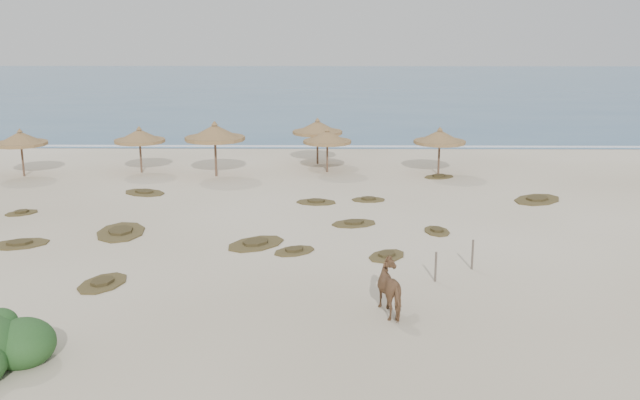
{
  "coord_description": "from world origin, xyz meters",
  "views": [
    {
      "loc": [
        0.96,
        -24.49,
        8.59
      ],
      "look_at": [
        0.64,
        5.0,
        1.26
      ],
      "focal_mm": 40.0,
      "sensor_mm": 36.0,
      "label": 1
    }
  ],
  "objects": [
    {
      "name": "fence_post_far",
      "position": [
        6.16,
        -0.19,
        0.55
      ],
      "size": [
        0.1,
        0.1,
        1.1
      ],
      "primitive_type": "cylinder",
      "rotation": [
        0.0,
        0.0,
        -0.37
      ],
      "color": "brown",
      "rests_on": "ground"
    },
    {
      "name": "foam_line",
      "position": [
        0.0,
        26.0,
        0.0
      ],
      "size": [
        70.0,
        0.6,
        0.01
      ],
      "primitive_type": "cube",
      "color": "silver",
      "rests_on": "ground"
    },
    {
      "name": "palapa_4",
      "position": [
        0.94,
        16.99,
        2.07
      ],
      "size": [
        3.56,
        3.56,
        2.67
      ],
      "rotation": [
        0.0,
        0.0,
        0.3
      ],
      "color": "brown",
      "rests_on": "ground"
    },
    {
      "name": "scrub_3",
      "position": [
        2.13,
        5.66,
        0.05
      ],
      "size": [
        2.35,
        1.9,
        0.16
      ],
      "rotation": [
        0.0,
        0.0,
        0.33
      ],
      "color": "brown",
      "rests_on": "ground"
    },
    {
      "name": "scrub_5",
      "position": [
        11.44,
        10.13,
        0.05
      ],
      "size": [
        3.43,
        3.4,
        0.16
      ],
      "rotation": [
        0.0,
        0.0,
        0.77
      ],
      "color": "brown",
      "rests_on": "ground"
    },
    {
      "name": "scrub_11",
      "position": [
        -6.66,
        -1.86,
        0.05
      ],
      "size": [
        1.95,
        2.46,
        0.16
      ],
      "rotation": [
        0.0,
        0.0,
        1.28
      ],
      "color": "brown",
      "rests_on": "ground"
    },
    {
      "name": "scrub_8",
      "position": [
        -13.26,
        7.29,
        0.05
      ],
      "size": [
        1.77,
        1.7,
        0.16
      ],
      "rotation": [
        0.0,
        0.0,
        0.68
      ],
      "color": "brown",
      "rests_on": "ground"
    },
    {
      "name": "fence_post_near",
      "position": [
        4.66,
        -1.46,
        0.53
      ],
      "size": [
        0.09,
        0.09,
        1.05
      ],
      "primitive_type": "cylinder",
      "rotation": [
        0.0,
        0.0,
        0.15
      ],
      "color": "brown",
      "rests_on": "ground"
    },
    {
      "name": "scrub_13",
      "position": [
        0.4,
        9.51,
        0.05
      ],
      "size": [
        2.09,
        1.46,
        0.16
      ],
      "rotation": [
        0.0,
        0.0,
        3.05
      ],
      "color": "brown",
      "rests_on": "ground"
    },
    {
      "name": "scrub_9",
      "position": [
        -1.9,
        2.66,
        0.05
      ],
      "size": [
        3.03,
        3.08,
        0.16
      ],
      "rotation": [
        0.0,
        0.0,
        0.82
      ],
      "color": "brown",
      "rests_on": "ground"
    },
    {
      "name": "palapa_1",
      "position": [
        -10.07,
        16.74,
        2.15
      ],
      "size": [
        3.27,
        3.27,
        2.77
      ],
      "rotation": [
        0.0,
        0.0,
        -0.11
      ],
      "color": "brown",
      "rests_on": "ground"
    },
    {
      "name": "scrub_0",
      "position": [
        -11.33,
        2.51,
        0.05
      ],
      "size": [
        2.67,
        2.2,
        0.16
      ],
      "rotation": [
        0.0,
        0.0,
        0.36
      ],
      "color": "brown",
      "rests_on": "ground"
    },
    {
      "name": "horse",
      "position": [
        2.97,
        -4.23,
        0.8
      ],
      "size": [
        1.37,
        2.05,
        1.59
      ],
      "primitive_type": "imported",
      "rotation": [
        0.0,
        0.0,
        3.43
      ],
      "color": "brown",
      "rests_on": "ground"
    },
    {
      "name": "ocean",
      "position": [
        0.0,
        75.0,
        0.0
      ],
      "size": [
        200.0,
        100.0,
        0.01
      ],
      "primitive_type": "cube",
      "color": "#2C5984",
      "rests_on": "ground"
    },
    {
      "name": "palapa_0",
      "position": [
        -16.61,
        15.63,
        2.16
      ],
      "size": [
        3.93,
        3.93,
        2.79
      ],
      "rotation": [
        0.0,
        0.0,
        0.42
      ],
      "color": "brown",
      "rests_on": "ground"
    },
    {
      "name": "scrub_4",
      "position": [
        5.6,
        4.51,
        0.05
      ],
      "size": [
        1.22,
        1.71,
        0.16
      ],
      "rotation": [
        0.0,
        0.0,
        1.69
      ],
      "color": "brown",
      "rests_on": "ground"
    },
    {
      "name": "scrub_12",
      "position": [
        3.21,
        1.18,
        0.05
      ],
      "size": [
        1.98,
        2.12,
        0.16
      ],
      "rotation": [
        0.0,
        0.0,
        0.94
      ],
      "color": "brown",
      "rests_on": "ground"
    },
    {
      "name": "scrub_6",
      "position": [
        -8.57,
        11.43,
        0.05
      ],
      "size": [
        2.79,
        2.44,
        0.16
      ],
      "rotation": [
        0.0,
        0.0,
        2.66
      ],
      "color": "brown",
      "rests_on": "ground"
    },
    {
      "name": "palapa_5",
      "position": [
        7.44,
        16.38,
        2.18
      ],
      "size": [
        3.32,
        3.32,
        2.81
      ],
      "rotation": [
        0.0,
        0.0,
        0.11
      ],
      "color": "brown",
      "rests_on": "ground"
    },
    {
      "name": "scrub_10",
      "position": [
        7.36,
        15.55,
        0.05
      ],
      "size": [
        2.1,
        1.75,
        0.16
      ],
      "rotation": [
        0.0,
        0.0,
        0.38
      ],
      "color": "brown",
      "rests_on": "ground"
    },
    {
      "name": "palapa_3",
      "position": [
        0.32,
        19.58,
        2.26
      ],
      "size": [
        3.82,
        3.82,
        2.91
      ],
      "rotation": [
        0.0,
        0.0,
        0.27
      ],
      "color": "brown",
      "rests_on": "ground"
    },
    {
      "name": "scrub_7",
      "position": [
        3.0,
        10.03,
        0.05
      ],
      "size": [
        1.74,
        1.18,
        0.16
      ],
      "rotation": [
        0.0,
        0.0,
        0.05
      ],
      "color": "brown",
      "rests_on": "ground"
    },
    {
      "name": "scrub_2",
      "position": [
        -0.32,
        1.73,
        0.05
      ],
      "size": [
        2.07,
        1.95,
        0.16
      ],
      "rotation": [
        0.0,
        0.0,
        0.64
      ],
      "color": "brown",
      "rests_on": "ground"
    },
    {
      "name": "palapa_2",
      "position": [
        -5.48,
        15.74,
        2.5
      ],
      "size": [
        4.4,
        4.4,
        3.22
      ],
      "rotation": [
        0.0,
        0.0,
        0.35
      ],
      "color": "brown",
      "rests_on": "ground"
    },
    {
      "name": "scrub_1",
      "position": [
        -7.76,
        4.23,
        0.05
      ],
      "size": [
        2.37,
        3.3,
        0.16
      ],
      "rotation": [
        0.0,
        0.0,
        1.7
      ],
      "color": "brown",
      "rests_on": "ground"
    },
    {
      "name": "ground",
      "position": [
        0.0,
        0.0,
        0.0
      ],
      "size": [
        160.0,
        160.0,
        0.0
      ],
      "primitive_type": "plane",
      "color": "beige",
      "rests_on": "ground"
    }
  ]
}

